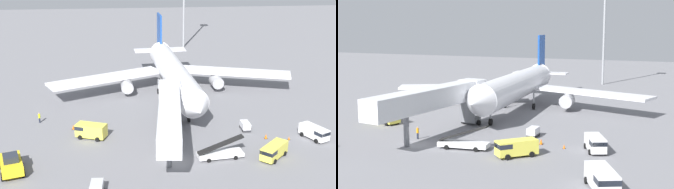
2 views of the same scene
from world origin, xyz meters
The scene contains 15 objects.
ground_plane centered at (0.00, 0.00, 0.00)m, with size 300.00×300.00×0.00m, color slate.
airplane_at_gate centered at (2.89, 28.37, 4.34)m, with size 47.50×43.59×12.96m.
jet_bridge centered at (-0.19, 5.33, 5.17)m, with size 5.73×23.26×6.87m.
pushback_tug centered at (-20.97, -0.65, 1.24)m, with size 4.09×5.79×2.65m.
belt_loader_truck centered at (6.22, 0.71, 0.76)m, with size 6.49×2.70×3.07m.
service_van_mid_left centered at (13.37, -0.12, 1.14)m, with size 4.73×4.75×1.98m.
service_van_mid_center centered at (-11.66, 9.26, 1.25)m, with size 4.90×3.51×2.19m.
service_van_mid_right centered at (21.52, 5.44, 1.10)m, with size 3.50×4.89×1.91m.
baggage_cart_far_right centered at (12.15, 9.77, 0.73)m, with size 1.27×2.32×1.31m.
baggage_cart_far_center centered at (-9.99, -6.63, 0.76)m, with size 1.59×2.30×1.36m.
ground_crew_worker_foreground centered at (-20.26, 16.08, 0.92)m, with size 0.34×0.34×1.74m.
ground_crew_worker_midground centered at (-1.76, 2.72, 0.89)m, with size 0.43×0.43×1.69m.
safety_cone_alpha centered at (14.40, 6.31, 0.36)m, with size 0.48×0.48×0.73m.
safety_cone_bravo centered at (17.66, 5.47, 0.26)m, with size 0.34×0.34×0.53m.
safety_cone_charlie centered at (-14.56, 12.75, 0.36)m, with size 0.48×0.48×0.74m.
Camera 1 is at (-6.43, -53.11, 27.73)m, focal length 47.88 mm.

